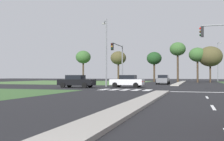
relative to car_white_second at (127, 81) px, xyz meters
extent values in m
plane|color=black|center=(5.32, -0.53, -0.79)|extent=(200.00, 200.00, 0.00)
cube|color=#476B38|center=(-20.18, 23.97, -0.78)|extent=(35.00, 35.00, 0.01)
cube|color=gray|center=(5.32, -19.53, -0.72)|extent=(1.20, 22.00, 0.14)
cube|color=#ADA89E|center=(5.32, 24.47, -0.72)|extent=(1.20, 36.00, 0.14)
cube|color=silver|center=(8.82, -19.44, -0.78)|extent=(0.14, 2.00, 0.01)
cube|color=silver|center=(8.82, -13.44, -0.78)|extent=(0.14, 2.00, 0.01)
cube|color=silver|center=(9.12, -7.53, -0.78)|extent=(6.40, 0.50, 0.01)
cube|color=silver|center=(-1.08, -5.73, -0.78)|extent=(0.70, 2.80, 0.01)
cube|color=silver|center=(0.07, -5.73, -0.78)|extent=(0.70, 2.80, 0.01)
cube|color=silver|center=(1.22, -5.73, -0.78)|extent=(0.70, 2.80, 0.01)
cube|color=silver|center=(2.37, -5.73, -0.78)|extent=(0.70, 2.80, 0.01)
cube|color=silver|center=(3.52, -5.73, -0.78)|extent=(0.70, 2.80, 0.01)
cube|color=silver|center=(-0.03, 0.00, -0.12)|extent=(4.10, 1.85, 0.70)
cube|color=black|center=(0.12, 0.00, 0.50)|extent=(1.89, 1.63, 0.52)
cube|color=red|center=(2.04, -0.70, -0.05)|extent=(0.04, 0.20, 0.14)
cube|color=red|center=(2.04, 0.70, -0.05)|extent=(0.04, 0.20, 0.14)
cylinder|color=black|center=(-1.35, -0.92, -0.47)|extent=(0.64, 0.22, 0.64)
cylinder|color=black|center=(-1.35, 0.92, -0.47)|extent=(0.64, 0.22, 0.64)
cylinder|color=black|center=(1.28, -0.92, -0.47)|extent=(0.64, 0.22, 0.64)
cylinder|color=black|center=(1.28, 0.92, -0.47)|extent=(0.64, 0.22, 0.64)
cube|color=black|center=(-5.67, -2.73, -0.12)|extent=(4.42, 1.75, 0.70)
cube|color=black|center=(-5.82, -2.73, 0.49)|extent=(2.03, 1.54, 0.52)
cube|color=red|center=(-7.90, -2.07, -0.05)|extent=(0.04, 0.20, 0.14)
cube|color=red|center=(-7.90, -3.40, -0.05)|extent=(0.04, 0.20, 0.14)
cylinder|color=black|center=(-4.26, -1.86, -0.47)|extent=(0.64, 0.22, 0.64)
cylinder|color=black|center=(-4.26, -3.61, -0.47)|extent=(0.64, 0.22, 0.64)
cylinder|color=black|center=(-7.08, -1.86, -0.47)|extent=(0.64, 0.22, 0.64)
cylinder|color=black|center=(-7.08, -3.61, -0.47)|extent=(0.64, 0.22, 0.64)
cube|color=slate|center=(2.92, 13.64, -0.08)|extent=(1.80, 4.37, 0.77)
cube|color=black|center=(2.92, 13.79, 0.56)|extent=(1.58, 2.01, 0.52)
cube|color=red|center=(3.60, 15.84, -0.01)|extent=(0.20, 0.04, 0.14)
cube|color=red|center=(2.23, 15.84, -0.01)|extent=(0.20, 0.04, 0.14)
cylinder|color=black|center=(3.82, 12.24, -0.47)|extent=(0.22, 0.64, 0.64)
cylinder|color=black|center=(2.02, 12.24, -0.47)|extent=(0.22, 0.64, 0.64)
cylinder|color=black|center=(3.82, 15.03, -0.47)|extent=(0.22, 0.64, 0.64)
cylinder|color=black|center=(2.02, 15.03, -0.47)|extent=(0.22, 0.64, 0.64)
cylinder|color=gray|center=(-2.28, 6.07, 2.25)|extent=(0.18, 0.18, 6.07)
cylinder|color=gray|center=(-2.28, 3.53, 5.04)|extent=(0.12, 5.08, 0.12)
cube|color=black|center=(-2.28, 0.98, 4.51)|extent=(0.32, 0.26, 0.95)
sphere|color=#360503|center=(-2.28, 0.82, 4.81)|extent=(0.20, 0.20, 0.20)
sphere|color=orange|center=(-2.28, 0.82, 4.51)|extent=(0.20, 0.20, 0.20)
sphere|color=black|center=(-2.28, 0.82, 4.21)|extent=(0.20, 0.20, 0.20)
cube|color=black|center=(8.73, -7.13, 4.63)|extent=(0.26, 0.32, 0.95)
sphere|color=red|center=(8.57, -7.13, 4.93)|extent=(0.20, 0.20, 0.20)
sphere|color=#3A2405|center=(8.57, -7.13, 4.63)|extent=(0.20, 0.20, 0.20)
sphere|color=black|center=(8.57, -7.13, 4.33)|extent=(0.20, 0.20, 0.20)
cylinder|color=gray|center=(-3.22, 1.30, 3.74)|extent=(0.20, 0.20, 9.06)
cylinder|color=gray|center=(-3.70, 2.22, 8.17)|extent=(1.05, 1.89, 0.10)
ellipsoid|color=#B2B2A8|center=(-4.18, 3.15, 8.07)|extent=(0.56, 0.28, 0.20)
cylinder|color=gray|center=(13.86, 41.47, 4.26)|extent=(0.20, 0.20, 10.09)
cylinder|color=gray|center=(14.12, 40.55, 9.20)|extent=(0.60, 1.85, 0.10)
ellipsoid|color=#B2B2A8|center=(14.37, 39.64, 9.10)|extent=(0.56, 0.28, 0.20)
cylinder|color=#423323|center=(-20.79, 34.10, 1.94)|extent=(0.45, 0.45, 5.46)
ellipsoid|color=#38602D|center=(-20.79, 34.10, 5.79)|extent=(4.06, 4.06, 3.45)
cylinder|color=#423323|center=(-11.02, 34.65, 1.74)|extent=(0.47, 0.47, 5.06)
ellipsoid|color=#4C4728|center=(-11.02, 34.65, 5.40)|extent=(4.10, 4.10, 3.48)
cylinder|color=#423323|center=(-1.38, 32.94, 1.61)|extent=(0.45, 0.45, 4.80)
ellipsoid|color=#1E421E|center=(-1.38, 32.94, 5.01)|extent=(3.64, 3.64, 3.09)
cylinder|color=#423323|center=(4.40, 30.49, 2.54)|extent=(0.45, 0.45, 6.66)
ellipsoid|color=#38602D|center=(4.40, 30.49, 6.87)|extent=(3.64, 3.64, 3.10)
cylinder|color=#423323|center=(8.72, 28.87, 1.76)|extent=(0.40, 0.40, 5.10)
ellipsoid|color=#38602D|center=(8.72, 28.87, 5.33)|extent=(3.70, 3.70, 3.14)
cylinder|color=#423323|center=(11.36, 29.39, 1.35)|extent=(0.36, 0.36, 4.28)
ellipsoid|color=#4C4728|center=(11.36, 29.39, 4.92)|extent=(5.20, 5.20, 4.42)
camera|label=1|loc=(8.02, -32.25, 0.64)|focal=42.54mm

